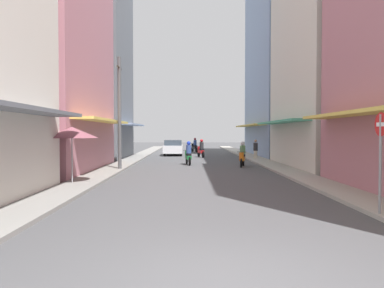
{
  "coord_description": "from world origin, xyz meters",
  "views": [
    {
      "loc": [
        -0.52,
        -5.26,
        2.15
      ],
      "look_at": [
        -0.29,
        17.21,
        1.46
      ],
      "focal_mm": 35.14,
      "sensor_mm": 36.0,
      "label": 1
    }
  ],
  "objects": [
    {
      "name": "building_right_far",
      "position": [
        8.63,
        29.39,
        8.64
      ],
      "size": [
        7.05,
        12.18,
        17.3
      ],
      "color": "#8CA5CC",
      "rests_on": "ground"
    },
    {
      "name": "utility_pole",
      "position": [
        -4.37,
        15.87,
        3.26
      ],
      "size": [
        0.2,
        1.2,
        6.37
      ],
      "color": "#4C4C4F",
      "rests_on": "ground"
    },
    {
      "name": "sidewalk_left",
      "position": [
        -4.88,
        21.24,
        0.06
      ],
      "size": [
        1.51,
        58.48,
        0.12
      ],
      "primitive_type": "cube",
      "color": "gray",
      "rests_on": "ground"
    },
    {
      "name": "pedestrian_midway",
      "position": [
        4.75,
        23.99,
        0.8
      ],
      "size": [
        0.34,
        0.34,
        1.6
      ],
      "color": "beige",
      "rests_on": "ground"
    },
    {
      "name": "street_sign_no_entry",
      "position": [
        4.27,
        4.02,
        1.72
      ],
      "size": [
        0.07,
        0.6,
        2.65
      ],
      "color": "gray",
      "rests_on": "ground"
    },
    {
      "name": "sidewalk_right",
      "position": [
        4.88,
        21.24,
        0.06
      ],
      "size": [
        1.51,
        58.48,
        0.12
      ],
      "primitive_type": "cube",
      "color": "#ADA89E",
      "rests_on": "ground"
    },
    {
      "name": "ground_plane",
      "position": [
        0.0,
        21.24,
        0.0
      ],
      "size": [
        111.07,
        111.07,
        0.0
      ],
      "primitive_type": "plane",
      "color": "#4C4C4F"
    },
    {
      "name": "motorbike_red",
      "position": [
        0.59,
        27.2,
        0.7
      ],
      "size": [
        0.68,
        1.77,
        1.58
      ],
      "color": "black",
      "rests_on": "ground"
    },
    {
      "name": "motorbike_black",
      "position": [
        0.17,
        35.48,
        0.7
      ],
      "size": [
        0.78,
        1.73,
        1.58
      ],
      "color": "black",
      "rests_on": "ground"
    },
    {
      "name": "vendor_umbrella",
      "position": [
        -5.21,
        9.91,
        2.15
      ],
      "size": [
        2.1,
        2.1,
        2.38
      ],
      "color": "#99999E",
      "rests_on": "ground"
    },
    {
      "name": "building_left_far",
      "position": [
        -8.63,
        25.75,
        8.43
      ],
      "size": [
        7.05,
        8.34,
        16.88
      ],
      "color": "slate",
      "rests_on": "ground"
    },
    {
      "name": "parked_car",
      "position": [
        -1.93,
        30.22,
        0.74
      ],
      "size": [
        1.79,
        4.11,
        1.45
      ],
      "color": "silver",
      "rests_on": "ground"
    },
    {
      "name": "building_right_mid",
      "position": [
        8.63,
        17.79,
        6.92
      ],
      "size": [
        7.05,
        10.04,
        13.84
      ],
      "color": "silver",
      "rests_on": "ground"
    },
    {
      "name": "building_left_mid",
      "position": [
        -8.63,
        15.56,
        6.4
      ],
      "size": [
        7.05,
        10.19,
        12.81
      ],
      "color": "#B7727F",
      "rests_on": "ground"
    },
    {
      "name": "motorbike_orange",
      "position": [
        2.9,
        18.28,
        0.7
      ],
      "size": [
        0.66,
        1.77,
        1.58
      ],
      "color": "black",
      "rests_on": "ground"
    },
    {
      "name": "motorbike_green",
      "position": [
        -0.51,
        19.66,
        0.7
      ],
      "size": [
        0.58,
        1.8,
        1.58
      ],
      "color": "black",
      "rests_on": "ground"
    }
  ]
}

